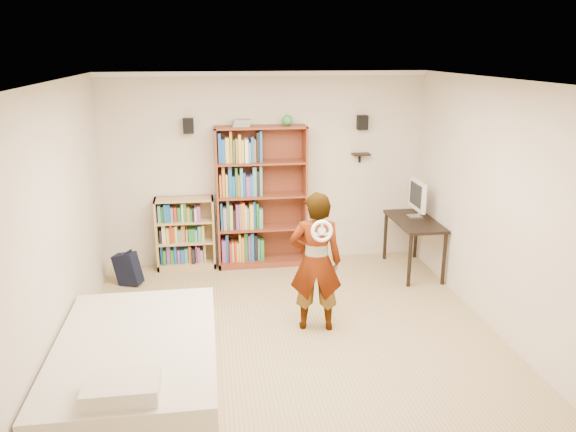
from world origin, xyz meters
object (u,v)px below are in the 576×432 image
Objects in this scene: computer_desk at (413,246)px; daybed at (137,360)px; tall_bookshelf at (261,197)px; person at (316,262)px; low_bookshelf at (186,233)px.

daybed is at bearing -145.13° from computer_desk.
computer_desk is at bearing 34.87° from daybed.
tall_bookshelf reaches higher than person.
low_bookshelf is 0.46× the size of daybed.
person is (-1.66, -1.43, 0.41)m from computer_desk.
daybed is (-0.35, -3.02, -0.18)m from low_bookshelf.
person reaches higher than daybed.
tall_bookshelf reaches higher than daybed.
daybed is at bearing -96.70° from low_bookshelf.
tall_bookshelf reaches higher than low_bookshelf.
person reaches higher than computer_desk.
low_bookshelf is 2.51m from person.
low_bookshelf is 3.04m from daybed.
low_bookshelf is at bearing -45.06° from person.
tall_bookshelf is at bearing 64.45° from daybed.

